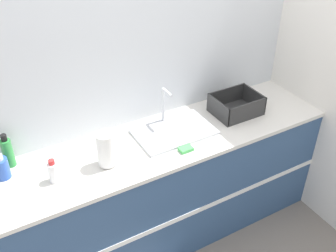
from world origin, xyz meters
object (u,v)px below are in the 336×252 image
object	(u,v)px
dish_rack	(236,107)
bottle_blue	(2,168)
bottle_green	(8,152)
bottle_white_spray	(54,172)
sink	(174,130)
paper_towel_roll	(106,149)

from	to	relation	value
dish_rack	bottle_blue	xyz separation A→B (m)	(-1.67, 0.10, 0.02)
bottle_green	bottle_blue	bearing A→B (deg)	-122.35
bottle_green	bottle_blue	distance (m)	0.12
dish_rack	bottle_white_spray	xyz separation A→B (m)	(-1.41, -0.08, 0.02)
sink	paper_towel_roll	distance (m)	0.55
sink	bottle_white_spray	bearing A→B (deg)	-174.44
paper_towel_roll	sink	bearing A→B (deg)	10.35
sink	bottle_white_spray	size ratio (longest dim) A/B	3.47
paper_towel_roll	dish_rack	size ratio (longest dim) A/B	0.68
bottle_blue	bottle_white_spray	bearing A→B (deg)	-35.38
paper_towel_roll	dish_rack	bearing A→B (deg)	4.96
sink	bottle_white_spray	xyz separation A→B (m)	(-0.87, -0.08, 0.05)
bottle_blue	bottle_white_spray	xyz separation A→B (m)	(0.26, -0.18, -0.00)
dish_rack	bottle_green	size ratio (longest dim) A/B	1.49
paper_towel_roll	dish_rack	world-z (taller)	paper_towel_roll
paper_towel_roll	bottle_green	distance (m)	0.61
bottle_blue	sink	bearing A→B (deg)	-5.06
bottle_blue	bottle_white_spray	distance (m)	0.32
bottle_white_spray	bottle_green	bearing A→B (deg)	125.34
sink	dish_rack	world-z (taller)	sink
bottle_green	paper_towel_roll	bearing A→B (deg)	-28.98
bottle_white_spray	bottle_blue	bearing A→B (deg)	144.62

